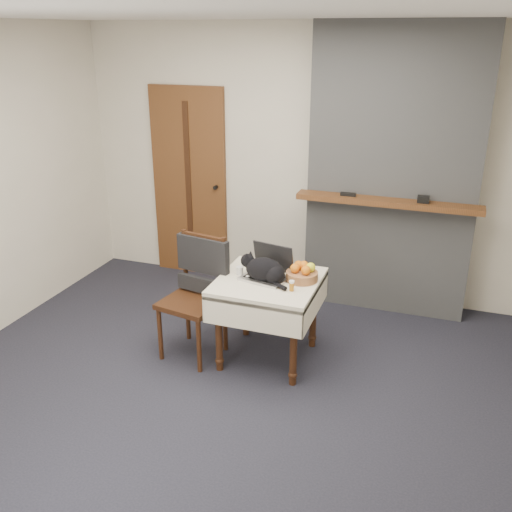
# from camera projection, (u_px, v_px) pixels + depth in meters

# --- Properties ---
(ground) EXTENTS (4.50, 4.50, 0.00)m
(ground) POSITION_uv_depth(u_px,v_px,m) (226.00, 389.00, 4.28)
(ground) COLOR black
(ground) RESTS_ON ground
(room_shell) EXTENTS (4.52, 4.01, 2.61)m
(room_shell) POSITION_uv_depth(u_px,v_px,m) (245.00, 143.00, 4.03)
(room_shell) COLOR beige
(room_shell) RESTS_ON ground
(door) EXTENTS (0.82, 0.10, 2.00)m
(door) POSITION_uv_depth(u_px,v_px,m) (190.00, 184.00, 6.01)
(door) COLOR brown
(door) RESTS_ON ground
(chimney) EXTENTS (1.62, 0.48, 2.60)m
(chimney) POSITION_uv_depth(u_px,v_px,m) (393.00, 174.00, 5.14)
(chimney) COLOR gray
(chimney) RESTS_ON ground
(side_table) EXTENTS (0.78, 0.78, 0.70)m
(side_table) POSITION_uv_depth(u_px,v_px,m) (268.00, 293.00, 4.48)
(side_table) COLOR #351D0E
(side_table) RESTS_ON ground
(laptop) EXTENTS (0.40, 0.36, 0.26)m
(laptop) POSITION_uv_depth(u_px,v_px,m) (268.00, 270.00, 4.46)
(laptop) COLOR #B7B7BC
(laptop) RESTS_ON side_table
(cat) EXTENTS (0.43, 0.25, 0.22)m
(cat) POSITION_uv_depth(u_px,v_px,m) (265.00, 270.00, 4.38)
(cat) COLOR black
(cat) RESTS_ON side_table
(cream_jar) EXTENTS (0.06, 0.06, 0.06)m
(cream_jar) POSITION_uv_depth(u_px,v_px,m) (240.00, 270.00, 4.52)
(cream_jar) COLOR silver
(cream_jar) RESTS_ON side_table
(pill_bottle) EXTENTS (0.04, 0.04, 0.08)m
(pill_bottle) POSITION_uv_depth(u_px,v_px,m) (292.00, 286.00, 4.23)
(pill_bottle) COLOR #A46314
(pill_bottle) RESTS_ON side_table
(fruit_basket) EXTENTS (0.25, 0.25, 0.14)m
(fruit_basket) POSITION_uv_depth(u_px,v_px,m) (302.00, 273.00, 4.41)
(fruit_basket) COLOR #A97344
(fruit_basket) RESTS_ON side_table
(desk_clutter) EXTENTS (0.14, 0.04, 0.01)m
(desk_clutter) POSITION_uv_depth(u_px,v_px,m) (296.00, 279.00, 4.44)
(desk_clutter) COLOR black
(desk_clutter) RESTS_ON side_table
(chair) EXTENTS (0.52, 0.51, 1.00)m
(chair) POSITION_uv_depth(u_px,v_px,m) (198.00, 279.00, 4.59)
(chair) COLOR #351D0E
(chair) RESTS_ON ground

